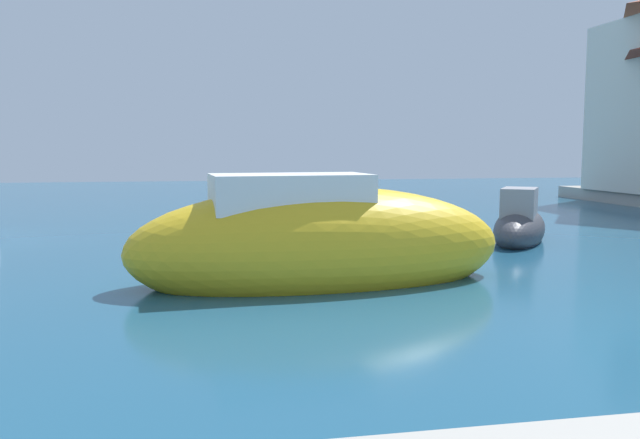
% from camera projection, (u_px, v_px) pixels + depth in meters
% --- Properties ---
extents(moored_boat_1, '(2.90, 3.55, 1.54)m').
position_uv_depth(moored_boat_1, '(520.00, 226.00, 15.76)').
color(moored_boat_1, '#3F3F47').
rests_on(moored_boat_1, ground).
extents(moored_boat_2, '(6.57, 2.74, 2.29)m').
position_uv_depth(moored_boat_2, '(318.00, 245.00, 10.96)').
color(moored_boat_2, gold).
rests_on(moored_boat_2, ground).
extents(moored_boat_3, '(4.85, 3.97, 1.63)m').
position_uv_depth(moored_boat_3, '(318.00, 210.00, 18.94)').
color(moored_boat_3, gold).
rests_on(moored_boat_3, ground).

